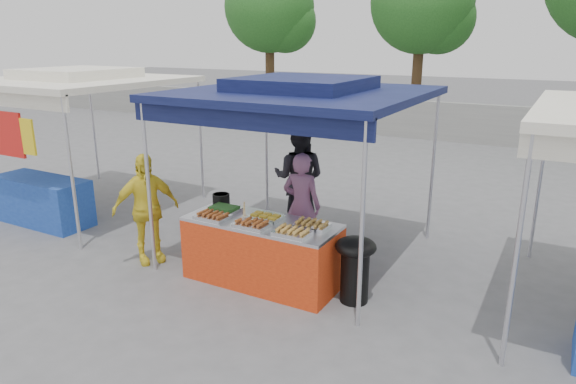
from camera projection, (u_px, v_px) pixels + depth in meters
The scene contains 22 objects.
ground_plane at pixel (266, 279), 6.83m from camera, with size 80.00×80.00×0.00m, color slate.
back_wall at pixel (451, 122), 15.88m from camera, with size 40.00×0.25×1.20m, color gray.
main_canopy at pixel (301, 92), 6.97m from camera, with size 3.20×3.20×2.57m.
neighbor_stall_left at pixel (62, 126), 8.95m from camera, with size 3.20×3.20×2.57m.
tree_0 at pixel (273, 11), 19.99m from camera, with size 3.56×3.51×6.03m.
tree_1 at pixel (426, 6), 17.66m from camera, with size 3.58×3.53×6.07m.
vendor_table at pixel (262, 252), 6.63m from camera, with size 2.00×0.80×0.85m.
food_tray_fl at pixel (213, 216), 6.57m from camera, with size 0.42×0.30×0.07m.
food_tray_fm at pixel (252, 224), 6.29m from camera, with size 0.42×0.30×0.07m.
food_tray_fr at pixel (292, 232), 6.03m from camera, with size 0.42×0.30×0.07m.
food_tray_bl at pixel (224, 209), 6.84m from camera, with size 0.42×0.30×0.07m.
food_tray_bm at pixel (266, 217), 6.55m from camera, with size 0.42×0.30×0.07m.
food_tray_br at pixel (312, 225), 6.26m from camera, with size 0.42×0.30×0.07m.
cooking_pot at pixel (221, 199), 7.17m from camera, with size 0.24×0.24×0.14m, color black.
skewer_cup at pixel (244, 221), 6.37m from camera, with size 0.08×0.08×0.10m, color silver.
wok_burner at pixel (355, 264), 6.12m from camera, with size 0.49×0.49×0.83m.
crate_left at pixel (259, 250), 7.33m from camera, with size 0.56×0.39×0.33m, color #1532B0.
crate_right at pixel (299, 260), 7.02m from camera, with size 0.52×0.36×0.31m, color #1532B0.
crate_stacked at pixel (299, 240), 6.93m from camera, with size 0.50×0.35×0.30m, color #1532B0.
vendor_woman at pixel (302, 206), 7.32m from camera, with size 0.57×0.37×1.55m, color #955E86.
helper_man at pixel (299, 178), 8.35m from camera, with size 0.87×0.68×1.78m, color black.
customer_person at pixel (146, 209), 7.16m from camera, with size 0.92×0.39×1.58m, color yellow.
Camera 1 is at (3.27, -5.29, 3.06)m, focal length 32.00 mm.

